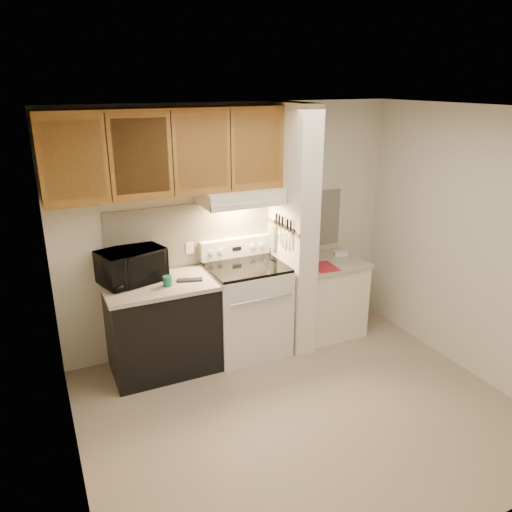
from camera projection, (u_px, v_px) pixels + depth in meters
floor at (301, 411)px, 4.30m from camera, size 3.60×3.60×0.00m
ceiling at (312, 110)px, 3.47m from camera, size 3.60×3.60×0.00m
wall_back at (233, 228)px, 5.17m from camera, size 3.60×2.50×0.02m
wall_left at (61, 321)px, 3.17m from camera, size 0.02×3.00×2.50m
wall_right at (475, 246)px, 4.60m from camera, size 0.02×3.00×2.50m
backsplash at (233, 229)px, 5.16m from camera, size 2.60×0.02×0.63m
range_body at (247, 310)px, 5.14m from camera, size 0.76×0.65×0.92m
oven_window at (260, 319)px, 4.85m from camera, size 0.50×0.01×0.30m
oven_handle at (262, 300)px, 4.75m from camera, size 0.65×0.02×0.02m
cooktop at (246, 267)px, 4.98m from camera, size 0.74×0.64×0.03m
range_backguard at (235, 247)px, 5.18m from camera, size 0.76×0.08×0.20m
range_display at (237, 249)px, 5.15m from camera, size 0.10×0.01×0.04m
range_knob_left_outer at (211, 252)px, 5.03m from camera, size 0.05×0.02×0.05m
range_knob_left_inner at (221, 251)px, 5.07m from camera, size 0.05×0.02×0.05m
range_knob_right_inner at (253, 246)px, 5.22m from camera, size 0.05×0.02×0.05m
range_knob_right_outer at (261, 245)px, 5.26m from camera, size 0.05×0.02×0.05m
dishwasher_front at (163, 328)px, 4.80m from camera, size 1.00×0.63×0.87m
left_countertop at (160, 285)px, 4.65m from camera, size 1.04×0.67×0.04m
spoon_rest at (190, 280)px, 4.69m from camera, size 0.25×0.13×0.02m
teal_jar at (168, 281)px, 4.56m from camera, size 0.09×0.09×0.09m
outlet at (190, 248)px, 5.01m from camera, size 0.08×0.01×0.12m
microwave at (131, 266)px, 4.63m from camera, size 0.66×0.54×0.32m
partition_pillar at (292, 230)px, 5.07m from camera, size 0.22×0.70×2.50m
pillar_trim at (282, 227)px, 5.01m from camera, size 0.01×0.70×0.04m
knife_strip at (284, 226)px, 4.96m from camera, size 0.02×0.42×0.04m
knife_blade_a at (290, 240)px, 4.86m from camera, size 0.01×0.03×0.16m
knife_handle_a at (291, 226)px, 4.80m from camera, size 0.02×0.02×0.10m
knife_blade_b at (287, 240)px, 4.91m from camera, size 0.01×0.04×0.18m
knife_handle_b at (288, 224)px, 4.86m from camera, size 0.02×0.02×0.10m
knife_blade_c at (283, 238)px, 4.98m from camera, size 0.01×0.04×0.20m
knife_handle_c at (283, 221)px, 4.94m from camera, size 0.02×0.02×0.10m
knife_blade_d at (279, 234)px, 5.06m from camera, size 0.01×0.04×0.16m
knife_handle_d at (279, 220)px, 5.00m from camera, size 0.02×0.02×0.10m
knife_blade_e at (275, 233)px, 5.13m from camera, size 0.01×0.04×0.18m
knife_handle_e at (276, 218)px, 5.06m from camera, size 0.02×0.02×0.10m
oven_mitt at (273, 238)px, 5.20m from camera, size 0.03×0.10×0.25m
right_cab_base at (327, 298)px, 5.53m from camera, size 0.70×0.60×0.81m
right_countertop at (329, 262)px, 5.39m from camera, size 0.74×0.64×0.04m
red_folder at (324, 267)px, 5.20m from camera, size 0.25×0.32×0.01m
white_box at (341, 253)px, 5.55m from camera, size 0.17×0.14×0.04m
range_hood at (241, 196)px, 4.85m from camera, size 0.78×0.44×0.15m
hood_lip at (250, 205)px, 4.69m from camera, size 0.78×0.04×0.06m
upper_cabinets at (168, 152)px, 4.47m from camera, size 2.18×0.33×0.77m
cab_door_a at (74, 160)px, 4.00m from camera, size 0.46×0.01×0.63m
cab_gap_a at (108, 158)px, 4.11m from camera, size 0.01×0.01×0.73m
cab_door_b at (141, 156)px, 4.22m from camera, size 0.46×0.01×0.63m
cab_gap_b at (173, 154)px, 4.33m from camera, size 0.01×0.01×0.73m
cab_door_c at (202, 152)px, 4.44m from camera, size 0.46×0.01×0.63m
cab_gap_c at (231, 151)px, 4.54m from camera, size 0.01×0.01×0.73m
cab_door_d at (258, 149)px, 4.65m from camera, size 0.46×0.01×0.63m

